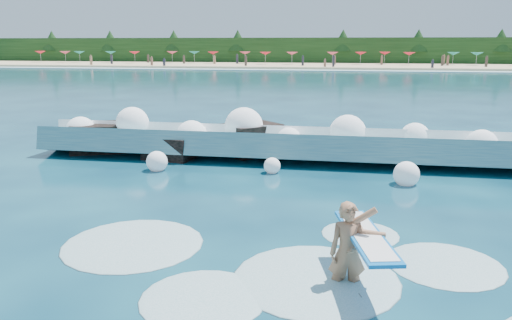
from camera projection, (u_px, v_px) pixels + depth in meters
The scene contains 11 objects.
ground at pixel (171, 232), 10.80m from camera, with size 200.00×200.00×0.00m, color #07283D.
beach at pixel (326, 66), 85.47m from camera, with size 140.00×20.00×0.40m, color tan.
wet_band at pixel (323, 70), 74.97m from camera, with size 140.00×5.00×0.08m, color silver.
treeline at pixel (329, 51), 94.52m from camera, with size 140.00×4.00×5.00m, color black.
breaking_wave at pixel (272, 144), 17.63m from camera, with size 16.58×2.65×1.43m.
rock_cluster at pixel (168, 142), 18.46m from camera, with size 8.24×3.17×1.30m.
surfer_with_board at pixel (352, 249), 8.31m from camera, with size 1.16×2.93×1.74m.
wave_spray at pixel (256, 134), 17.56m from camera, with size 15.13×4.05×1.82m.
surf_foam at pixel (273, 267), 9.09m from camera, with size 9.47×5.31×0.15m.
beach_umbrellas at pixel (327, 53), 86.72m from camera, with size 111.34×6.62×0.50m.
beachgoers at pixel (370, 61), 80.96m from camera, with size 101.92×12.83×1.93m.
Camera 1 is at (3.62, -9.66, 3.98)m, focal length 35.00 mm.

